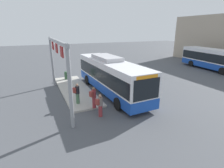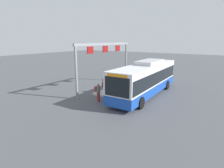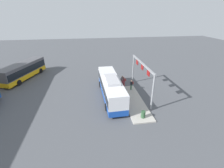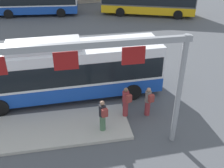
{
  "view_description": "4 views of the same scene",
  "coord_description": "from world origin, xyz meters",
  "px_view_note": "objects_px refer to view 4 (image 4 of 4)",
  "views": [
    {
      "loc": [
        14.67,
        -6.54,
        5.94
      ],
      "look_at": [
        1.71,
        -0.61,
        1.4
      ],
      "focal_mm": 27.69,
      "sensor_mm": 36.0,
      "label": 1
    },
    {
      "loc": [
        17.06,
        7.44,
        5.53
      ],
      "look_at": [
        3.71,
        -1.58,
        1.67
      ],
      "focal_mm": 29.9,
      "sensor_mm": 36.0,
      "label": 2
    },
    {
      "loc": [
        -20.9,
        3.0,
        11.99
      ],
      "look_at": [
        1.98,
        -0.48,
        1.28
      ],
      "focal_mm": 25.05,
      "sensor_mm": 36.0,
      "label": 3
    },
    {
      "loc": [
        0.35,
        -13.68,
        8.64
      ],
      "look_at": [
        2.55,
        -1.78,
        1.56
      ],
      "focal_mm": 42.73,
      "sensor_mm": 36.0,
      "label": 4
    }
  ],
  "objects_px": {
    "person_waiting_near": "(148,101)",
    "person_waiting_mid": "(103,115)",
    "bus_main": "(62,69)",
    "person_boarding": "(126,101)"
  },
  "relations": [
    {
      "from": "bus_main",
      "to": "person_waiting_mid",
      "type": "bearing_deg",
      "value": -66.27
    },
    {
      "from": "person_boarding",
      "to": "person_waiting_near",
      "type": "height_order",
      "value": "person_boarding"
    },
    {
      "from": "person_waiting_near",
      "to": "person_waiting_mid",
      "type": "xyz_separation_m",
      "value": [
        -2.54,
        -0.99,
        0.16
      ]
    },
    {
      "from": "bus_main",
      "to": "person_waiting_near",
      "type": "xyz_separation_m",
      "value": [
        4.3,
        -2.71,
        -0.92
      ]
    },
    {
      "from": "person_waiting_mid",
      "to": "person_boarding",
      "type": "bearing_deg",
      "value": -70.02
    },
    {
      "from": "person_waiting_near",
      "to": "bus_main",
      "type": "bearing_deg",
      "value": 39.53
    },
    {
      "from": "person_boarding",
      "to": "person_waiting_mid",
      "type": "bearing_deg",
      "value": 101.66
    },
    {
      "from": "person_waiting_near",
      "to": "person_waiting_mid",
      "type": "height_order",
      "value": "person_waiting_mid"
    },
    {
      "from": "bus_main",
      "to": "person_waiting_near",
      "type": "bearing_deg",
      "value": -33.92
    },
    {
      "from": "bus_main",
      "to": "person_boarding",
      "type": "xyz_separation_m",
      "value": [
        3.09,
        -2.76,
        -0.76
      ]
    }
  ]
}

